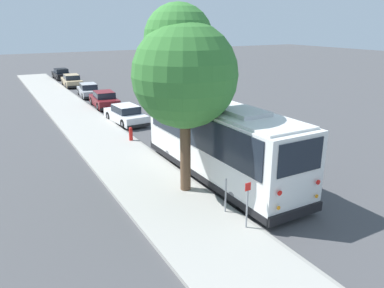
{
  "coord_description": "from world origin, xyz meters",
  "views": [
    {
      "loc": [
        -14.79,
        9.06,
        6.82
      ],
      "look_at": [
        0.03,
        0.84,
        1.3
      ],
      "focal_mm": 35.0,
      "sensor_mm": 36.0,
      "label": 1
    }
  ],
  "objects": [
    {
      "name": "parked_sedan_tan",
      "position": [
        28.41,
        0.47,
        0.61
      ],
      "size": [
        4.71,
        1.96,
        1.3
      ],
      "rotation": [
        0.0,
        0.0,
        -0.05
      ],
      "color": "tan",
      "rests_on": "ground"
    },
    {
      "name": "sign_post_far",
      "position": [
        -4.55,
        1.97,
        0.8
      ],
      "size": [
        0.06,
        0.06,
        1.31
      ],
      "color": "gray",
      "rests_on": "sidewalk_slab"
    },
    {
      "name": "parked_sedan_silver",
      "position": [
        21.33,
        0.39,
        0.58
      ],
      "size": [
        4.25,
        1.93,
        1.26
      ],
      "rotation": [
        0.0,
        0.0,
        -0.08
      ],
      "color": "#A8AAAF",
      "rests_on": "ground"
    },
    {
      "name": "sign_post_near",
      "position": [
        -5.82,
        1.97,
        1.0
      ],
      "size": [
        0.06,
        0.22,
        1.65
      ],
      "color": "gray",
      "rests_on": "sidewalk_slab"
    },
    {
      "name": "street_tree",
      "position": [
        -1.98,
        2.32,
        5.17
      ],
      "size": [
        4.1,
        4.1,
        7.42
      ],
      "color": "brown",
      "rests_on": "sidewalk_slab"
    },
    {
      "name": "shuttle_bus",
      "position": [
        -1.46,
        0.24,
        1.89
      ],
      "size": [
        9.91,
        2.82,
        3.53
      ],
      "rotation": [
        0.0,
        0.0,
        0.01
      ],
      "color": "white",
      "rests_on": "ground"
    },
    {
      "name": "fire_hydrant",
      "position": [
        5.51,
        1.94,
        0.55
      ],
      "size": [
        0.22,
        0.22,
        0.81
      ],
      "color": "red",
      "rests_on": "sidewalk_slab"
    },
    {
      "name": "parked_sedan_black",
      "position": [
        34.71,
        0.42,
        0.6
      ],
      "size": [
        4.23,
        1.76,
        1.3
      ],
      "rotation": [
        0.0,
        0.0,
        0.01
      ],
      "color": "black",
      "rests_on": "ground"
    },
    {
      "name": "parked_sedan_maroon",
      "position": [
        15.98,
        0.44,
        0.62
      ],
      "size": [
        4.32,
        1.96,
        1.33
      ],
      "rotation": [
        0.0,
        0.0,
        -0.06
      ],
      "color": "maroon",
      "rests_on": "ground"
    },
    {
      "name": "ground_plane",
      "position": [
        0.0,
        0.0,
        0.0
      ],
      "size": [
        160.0,
        160.0,
        0.0
      ],
      "primitive_type": "plane",
      "color": "#474749"
    },
    {
      "name": "parked_sedan_white",
      "position": [
        10.02,
        0.65,
        0.6
      ],
      "size": [
        4.43,
        1.96,
        1.3
      ],
      "rotation": [
        0.0,
        0.0,
        0.07
      ],
      "color": "silver",
      "rests_on": "ground"
    },
    {
      "name": "curb_strip",
      "position": [
        0.0,
        1.59,
        0.07
      ],
      "size": [
        80.0,
        0.14,
        0.15
      ],
      "primitive_type": "cube",
      "color": "gray",
      "rests_on": "ground"
    },
    {
      "name": "sidewalk_slab",
      "position": [
        0.0,
        3.4,
        0.07
      ],
      "size": [
        80.0,
        3.47,
        0.15
      ],
      "primitive_type": "cube",
      "color": "#A3A099",
      "rests_on": "ground"
    }
  ]
}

